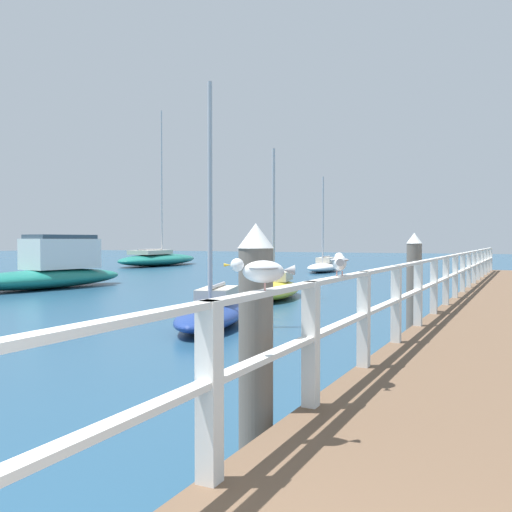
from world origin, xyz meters
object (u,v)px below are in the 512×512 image
Objects in this scene: boat_2 at (275,287)px; dock_piling_near at (256,345)px; dock_piling_far at (414,285)px; boat_5 at (158,259)px; boat_4 at (324,266)px; boat_0 at (213,310)px; seagull_background at (339,262)px; seagull_foreground at (262,270)px; boat_1 at (50,270)px.

dock_piling_near is at bearing 99.53° from boat_2.
boat_2 is at bearing 133.96° from dock_piling_far.
dock_piling_far is 0.18× the size of boat_5.
boat_2 is 0.86× the size of boat_4.
boat_0 is at bearing 87.47° from boat_2.
dock_piling_far is 5.88m from seagull_background.
boat_4 reaches higher than seagull_foreground.
boat_5 reaches higher than dock_piling_near.
boat_1 is at bearing 160.54° from dock_piling_far.
dock_piling_far is at bearing 109.19° from boat_4.
boat_1 is at bearing 22.64° from seagull_foreground.
seagull_foreground is 14.31m from boat_2.
boat_4 is 13.49m from boat_5.
boat_0 is at bearing 5.40° from seagull_foreground.
seagull_foreground is at bearing 104.00° from boat_4.
seagull_foreground is (0.37, -0.67, 0.64)m from dock_piling_near.
seagull_background is 12.80m from boat_2.
seagull_background is at bearing 112.50° from boat_0.
seagull_background is 7.20m from boat_0.
boat_4 is at bearing -8.81° from seagull_foreground.
dock_piling_far is 4.26× the size of seagull_background.
seagull_foreground is at bearing -87.16° from dock_piling_far.
seagull_foreground is at bearing -56.97° from boat_5.
boat_2 is (-5.72, 13.05, -1.31)m from seagull_foreground.
boat_2 reaches higher than dock_piling_far.
seagull_background is 27.74m from boat_4.
boat_5 reaches higher than boat_0.
boat_4 is 0.49× the size of boat_5.
boat_5 reaches higher than dock_piling_far.
seagull_foreground is at bearing -108.98° from seagull_background.
boat_5 is (-22.10, 22.61, -0.52)m from dock_piling_far.
boat_2 reaches higher than seagull_background.
boat_2 is at bearing -96.06° from boat_0.
boat_4 reaches higher than seagull_background.
dock_piling_far is 4.45× the size of seagull_foreground.
boat_1 is at bearing -45.36° from boat_0.
dock_piling_far is 7.73m from boat_2.
boat_0 is 0.46× the size of boat_5.
boat_5 is at bearing -14.08° from boat_4.
boat_2 is (-5.34, 12.38, -0.67)m from dock_piling_near.
boat_0 reaches higher than seagull_background.
boat_4 is (-4.65, 20.70, 0.01)m from boat_0.
seagull_background is (0.38, 1.01, 0.64)m from dock_piling_near.
boat_5 is (-22.10, 29.45, -0.52)m from dock_piling_near.
boat_0 is at bearing -21.12° from boat_1.
boat_1 is at bearing 64.94° from boat_4.
boat_2 reaches higher than dock_piling_near.
boat_4 is (-3.47, 14.77, 0.01)m from boat_2.
seagull_background is at bearing 102.90° from boat_2.
boat_5 reaches higher than seagull_foreground.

